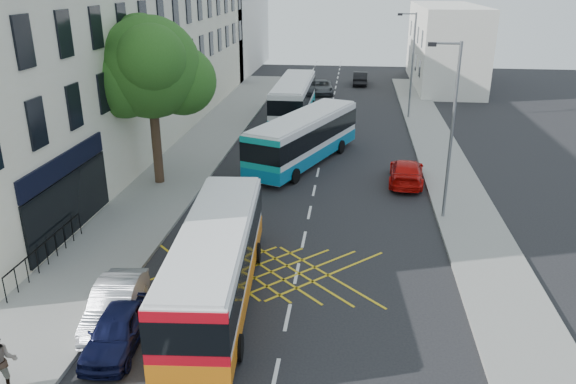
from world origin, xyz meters
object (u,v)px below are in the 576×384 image
(lamp_near, at_px, (450,123))
(parked_car_blue, at_px, (117,330))
(lamp_far, at_px, (411,60))
(bus_near, at_px, (216,261))
(bus_mid, at_px, (304,138))
(pedestrian_near, at_px, (0,364))
(parked_car_silver, at_px, (115,304))
(distant_car_dark, at_px, (360,78))
(distant_car_grey, at_px, (322,87))
(bus_far, at_px, (294,99))
(street_tree, at_px, (150,69))
(red_hatchback, at_px, (406,172))

(lamp_near, height_order, parked_car_blue, lamp_near)
(lamp_far, height_order, bus_near, lamp_far)
(bus_mid, bearing_deg, pedestrian_near, -84.69)
(parked_car_blue, height_order, pedestrian_near, pedestrian_near)
(bus_near, height_order, bus_mid, bus_mid)
(parked_car_silver, distance_m, distant_car_dark, 45.32)
(lamp_near, height_order, distant_car_dark, lamp_near)
(parked_car_blue, relative_size, distant_car_grey, 0.80)
(lamp_near, xyz_separation_m, distant_car_grey, (-7.45, 29.47, -3.99))
(bus_far, relative_size, pedestrian_near, 6.01)
(street_tree, distance_m, lamp_far, 22.57)
(bus_near, distance_m, bus_far, 27.03)
(lamp_near, relative_size, pedestrian_near, 4.37)
(parked_car_silver, distance_m, distant_car_grey, 39.55)
(bus_mid, bearing_deg, lamp_far, 81.15)
(street_tree, relative_size, red_hatchback, 1.96)
(red_hatchback, height_order, distant_car_grey, red_hatchback)
(lamp_far, relative_size, parked_car_silver, 2.04)
(parked_car_blue, bearing_deg, distant_car_grey, 81.35)
(bus_near, distance_m, distant_car_grey, 37.63)
(bus_near, bearing_deg, parked_car_blue, -132.36)
(lamp_near, height_order, lamp_far, same)
(bus_near, relative_size, distant_car_grey, 2.26)
(street_tree, distance_m, bus_mid, 10.07)
(parked_car_blue, height_order, distant_car_grey, distant_car_grey)
(red_hatchback, relative_size, distant_car_dark, 1.08)
(bus_mid, distance_m, parked_car_blue, 19.33)
(pedestrian_near, bearing_deg, bus_mid, 42.30)
(bus_far, distance_m, distant_car_dark, 16.73)
(parked_car_blue, distance_m, parked_car_silver, 1.49)
(lamp_far, relative_size, parked_car_blue, 2.21)
(pedestrian_near, bearing_deg, red_hatchback, 25.16)
(lamp_near, relative_size, parked_car_silver, 2.04)
(lamp_near, xyz_separation_m, lamp_far, (0.00, 20.00, 0.00))
(bus_far, xyz_separation_m, parked_car_silver, (-2.77, -28.75, -0.98))
(parked_car_silver, bearing_deg, red_hatchback, 47.15)
(bus_far, bearing_deg, parked_car_blue, -93.75)
(bus_near, distance_m, bus_mid, 15.90)
(bus_mid, distance_m, bus_far, 11.36)
(red_hatchback, xyz_separation_m, distant_car_dark, (-2.44, 29.95, 0.03))
(red_hatchback, bearing_deg, lamp_near, 109.35)
(bus_near, xyz_separation_m, bus_mid, (1.61, 15.82, 0.07))
(bus_mid, bearing_deg, distant_car_dark, 104.08)
(parked_car_blue, distance_m, pedestrian_near, 3.32)
(red_hatchback, bearing_deg, distant_car_grey, -71.24)
(bus_far, distance_m, red_hatchback, 16.15)
(bus_near, height_order, pedestrian_near, bus_near)
(lamp_near, distance_m, parked_car_blue, 16.31)
(bus_far, xyz_separation_m, parked_car_blue, (-2.14, -30.10, -1.01))
(street_tree, bearing_deg, pedestrian_near, -85.33)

